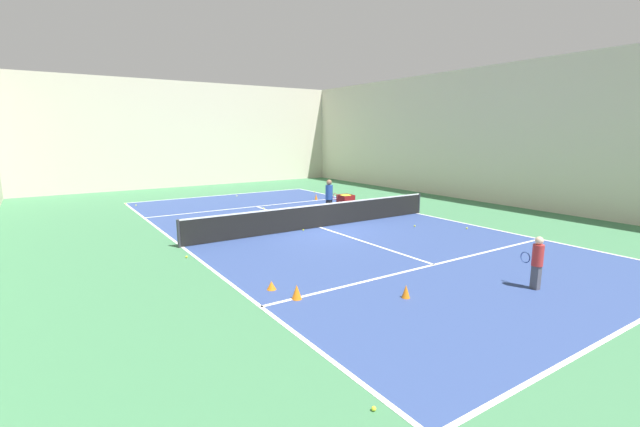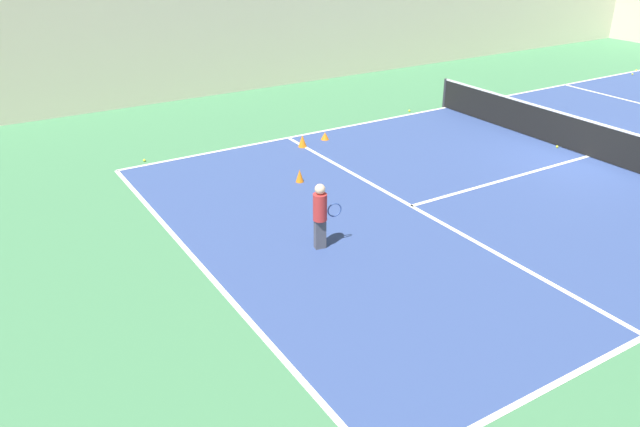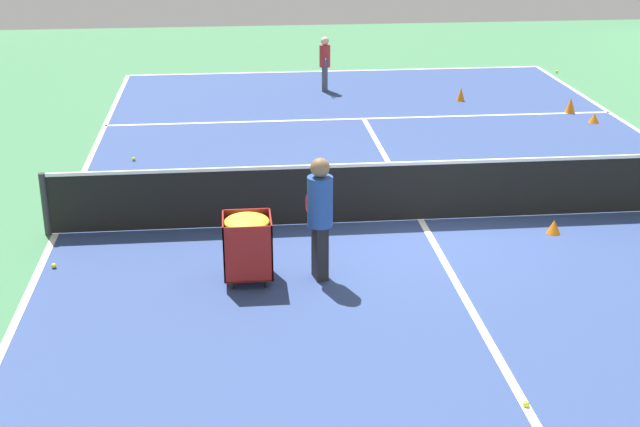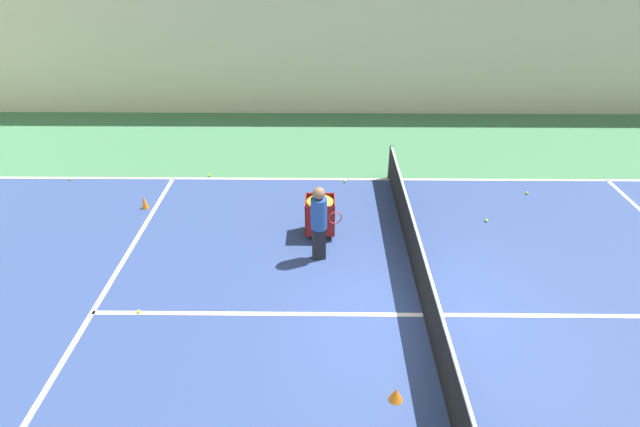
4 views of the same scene
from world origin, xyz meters
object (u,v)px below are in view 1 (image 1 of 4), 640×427
coach_at_net (329,195)px  ball_cart (346,200)px  training_cone_0 (406,291)px  tennis_net (320,215)px  training_cone_1 (316,197)px  player_near_baseline (537,259)px

coach_at_net → ball_cart: size_ratio=1.83×
ball_cart → training_cone_0: ball_cart is taller
ball_cart → tennis_net: bearing=-145.1°
ball_cart → training_cone_1: 4.50m
tennis_net → player_near_baseline: 8.67m
tennis_net → coach_at_net: size_ratio=6.81×
tennis_net → ball_cart: tennis_net is taller
ball_cart → training_cone_1: size_ratio=2.73×
player_near_baseline → training_cone_0: (-3.05, 1.31, -0.59)m
coach_at_net → training_cone_1: (2.09, 4.32, -0.78)m
ball_cart → training_cone_0: (-5.18, -9.23, -0.49)m
coach_at_net → ball_cart: coach_at_net is taller
coach_at_net → training_cone_1: coach_at_net is taller
training_cone_0 → tennis_net: bearing=71.3°
player_near_baseline → ball_cart: (2.14, 10.54, -0.10)m
player_near_baseline → coach_at_net: coach_at_net is taller
player_near_baseline → ball_cart: bearing=-0.7°
tennis_net → coach_at_net: bearing=47.1°
player_near_baseline → tennis_net: bearing=14.5°
tennis_net → training_cone_0: tennis_net is taller
player_near_baseline → ball_cart: player_near_baseline is taller
coach_at_net → training_cone_0: size_ratio=5.37×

